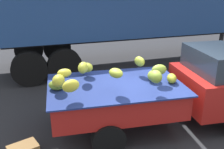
{
  "coord_description": "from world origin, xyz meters",
  "views": [
    {
      "loc": [
        -2.01,
        -4.33,
        3.11
      ],
      "look_at": [
        -0.81,
        0.48,
        1.24
      ],
      "focal_mm": 40.79,
      "sensor_mm": 36.0,
      "label": 1
    }
  ],
  "objects": [
    {
      "name": "pickup_truck",
      "position": [
        1.11,
        0.26,
        0.88
      ],
      "size": [
        4.88,
        1.9,
        1.7
      ],
      "rotation": [
        0.0,
        0.0,
        -0.03
      ],
      "color": "#B21E19",
      "rests_on": "ground"
    },
    {
      "name": "curb_strip",
      "position": [
        0.0,
        9.4,
        0.08
      ],
      "size": [
        80.0,
        0.8,
        0.16
      ],
      "primitive_type": "cube",
      "color": "gray",
      "rests_on": "ground"
    },
    {
      "name": "ground",
      "position": [
        0.0,
        0.0,
        0.0
      ],
      "size": [
        220.0,
        220.0,
        0.0
      ],
      "primitive_type": "plane",
      "color": "#28282B"
    },
    {
      "name": "fallen_banana_bunch_near_tailgate",
      "position": [
        -2.54,
        0.02,
        0.1
      ],
      "size": [
        0.38,
        0.31,
        0.2
      ],
      "primitive_type": "ellipsoid",
      "rotation": [
        0.0,
        0.0,
        2.82
      ],
      "color": "olive",
      "rests_on": "ground"
    }
  ]
}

